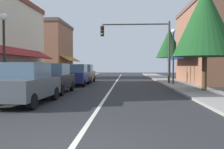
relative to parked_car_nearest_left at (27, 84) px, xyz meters
name	(u,v)px	position (x,y,z in m)	size (l,w,h in m)	color
ground_plane	(115,84)	(3.15, 12.10, -0.88)	(80.00, 80.00, 0.00)	#28282B
sidewalk_left	(54,83)	(-2.35, 12.10, -0.82)	(2.60, 56.00, 0.12)	gray
sidewalk_right	(177,84)	(8.65, 12.10, -0.82)	(2.60, 56.00, 0.12)	gray
lane_center_stripe	(115,84)	(3.15, 12.10, -0.88)	(0.14, 52.00, 0.01)	silver
storefront_right_block	(215,44)	(12.61, 14.10, 2.81)	(6.64, 10.20, 7.38)	#8E5B42
storefront_far_left	(44,51)	(-6.61, 22.10, 2.73)	(7.23, 8.20, 7.21)	#8E5B42
parked_car_nearest_left	(27,84)	(0.00, 0.00, 0.00)	(1.87, 4.14, 1.77)	#4C5156
parked_car_second_left	(54,78)	(-0.12, 4.34, 0.00)	(1.82, 4.12, 1.77)	black
parked_car_third_left	(77,75)	(0.10, 10.13, 0.00)	(1.86, 4.14, 1.77)	navy
parked_car_far_left	(84,73)	(0.02, 14.35, 0.00)	(1.80, 4.11, 1.77)	brown
traffic_signal_mast_arm	(144,41)	(5.77, 11.91, 2.99)	(6.12, 0.50, 5.56)	#333333
street_lamp_left_near	(4,40)	(-1.93, 1.91, 2.04)	(0.36, 0.36, 4.27)	black
street_lamp_right_mid	(173,47)	(8.09, 10.76, 2.30)	(0.36, 0.36, 4.70)	black
tree_right_near	(205,22)	(9.05, 5.51, 3.48)	(3.93, 3.93, 6.53)	#4C331E
tree_right_far	(169,43)	(9.47, 20.95, 3.54)	(3.27, 3.27, 6.24)	#4C331E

